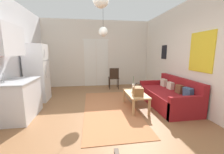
{
  "coord_description": "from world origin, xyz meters",
  "views": [
    {
      "loc": [
        -0.33,
        -3.04,
        1.51
      ],
      "look_at": [
        0.37,
        1.52,
        0.71
      ],
      "focal_mm": 22.89,
      "sensor_mm": 36.0,
      "label": 1
    }
  ],
  "objects_px": {
    "accent_chair": "(114,77)",
    "handbag": "(138,91)",
    "couch": "(169,96)",
    "pendant_lamp_near": "(101,0)",
    "coffee_table": "(135,95)",
    "refrigerator": "(37,73)",
    "pendant_lamp_far": "(103,32)",
    "bamboo_vase": "(133,87)"
  },
  "relations": [
    {
      "from": "couch",
      "to": "bamboo_vase",
      "type": "bearing_deg",
      "value": 174.42
    },
    {
      "from": "coffee_table",
      "to": "pendant_lamp_far",
      "type": "relative_size",
      "value": 1.15
    },
    {
      "from": "couch",
      "to": "handbag",
      "type": "xyz_separation_m",
      "value": [
        -1.04,
        -0.29,
        0.28
      ]
    },
    {
      "from": "bamboo_vase",
      "to": "pendant_lamp_near",
      "type": "relative_size",
      "value": 0.65
    },
    {
      "from": "refrigerator",
      "to": "accent_chair",
      "type": "distance_m",
      "value": 2.83
    },
    {
      "from": "bamboo_vase",
      "to": "pendant_lamp_near",
      "type": "xyz_separation_m",
      "value": [
        -0.97,
        -1.17,
        1.84
      ]
    },
    {
      "from": "coffee_table",
      "to": "couch",
      "type": "bearing_deg",
      "value": 3.7
    },
    {
      "from": "pendant_lamp_near",
      "to": "pendant_lamp_far",
      "type": "relative_size",
      "value": 0.73
    },
    {
      "from": "couch",
      "to": "handbag",
      "type": "height_order",
      "value": "couch"
    },
    {
      "from": "bamboo_vase",
      "to": "coffee_table",
      "type": "bearing_deg",
      "value": -85.38
    },
    {
      "from": "accent_chair",
      "to": "handbag",
      "type": "bearing_deg",
      "value": 97.47
    },
    {
      "from": "bamboo_vase",
      "to": "pendant_lamp_near",
      "type": "bearing_deg",
      "value": -129.61
    },
    {
      "from": "pendant_lamp_far",
      "to": "pendant_lamp_near",
      "type": "bearing_deg",
      "value": -96.36
    },
    {
      "from": "couch",
      "to": "pendant_lamp_far",
      "type": "bearing_deg",
      "value": 152.05
    },
    {
      "from": "handbag",
      "to": "accent_chair",
      "type": "xyz_separation_m",
      "value": [
        -0.22,
        2.4,
        -0.05
      ]
    },
    {
      "from": "coffee_table",
      "to": "bamboo_vase",
      "type": "distance_m",
      "value": 0.24
    },
    {
      "from": "couch",
      "to": "coffee_table",
      "type": "xyz_separation_m",
      "value": [
        -1.03,
        -0.07,
        0.12
      ]
    },
    {
      "from": "accent_chair",
      "to": "pendant_lamp_far",
      "type": "xyz_separation_m",
      "value": [
        -0.53,
        -1.17,
        1.64
      ]
    },
    {
      "from": "coffee_table",
      "to": "pendant_lamp_near",
      "type": "bearing_deg",
      "value": -134.44
    },
    {
      "from": "pendant_lamp_far",
      "to": "refrigerator",
      "type": "bearing_deg",
      "value": 177.84
    },
    {
      "from": "bamboo_vase",
      "to": "handbag",
      "type": "distance_m",
      "value": 0.39
    },
    {
      "from": "coffee_table",
      "to": "bamboo_vase",
      "type": "relative_size",
      "value": 2.45
    },
    {
      "from": "pendant_lamp_near",
      "to": "pendant_lamp_far",
      "type": "height_order",
      "value": "same"
    },
    {
      "from": "bamboo_vase",
      "to": "pendant_lamp_far",
      "type": "xyz_separation_m",
      "value": [
        -0.74,
        0.85,
        1.6
      ]
    },
    {
      "from": "bamboo_vase",
      "to": "accent_chair",
      "type": "relative_size",
      "value": 0.48
    },
    {
      "from": "bamboo_vase",
      "to": "refrigerator",
      "type": "bearing_deg",
      "value": 161.69
    },
    {
      "from": "coffee_table",
      "to": "handbag",
      "type": "distance_m",
      "value": 0.27
    },
    {
      "from": "refrigerator",
      "to": "pendant_lamp_far",
      "type": "relative_size",
      "value": 1.95
    },
    {
      "from": "accent_chair",
      "to": "refrigerator",
      "type": "bearing_deg",
      "value": 25.17
    },
    {
      "from": "bamboo_vase",
      "to": "refrigerator",
      "type": "relative_size",
      "value": 0.24
    },
    {
      "from": "handbag",
      "to": "pendant_lamp_far",
      "type": "bearing_deg",
      "value": 121.27
    },
    {
      "from": "couch",
      "to": "accent_chair",
      "type": "bearing_deg",
      "value": 120.71
    },
    {
      "from": "coffee_table",
      "to": "pendant_lamp_near",
      "type": "xyz_separation_m",
      "value": [
        -0.98,
        -1.0,
        2.0
      ]
    },
    {
      "from": "couch",
      "to": "pendant_lamp_near",
      "type": "xyz_separation_m",
      "value": [
        -2.01,
        -1.07,
        2.12
      ]
    },
    {
      "from": "handbag",
      "to": "refrigerator",
      "type": "height_order",
      "value": "refrigerator"
    },
    {
      "from": "couch",
      "to": "coffee_table",
      "type": "relative_size",
      "value": 1.85
    },
    {
      "from": "couch",
      "to": "accent_chair",
      "type": "xyz_separation_m",
      "value": [
        -1.26,
        2.12,
        0.24
      ]
    },
    {
      "from": "coffee_table",
      "to": "accent_chair",
      "type": "bearing_deg",
      "value": 95.92
    },
    {
      "from": "bamboo_vase",
      "to": "accent_chair",
      "type": "height_order",
      "value": "accent_chair"
    },
    {
      "from": "coffee_table",
      "to": "handbag",
      "type": "relative_size",
      "value": 3.17
    },
    {
      "from": "pendant_lamp_near",
      "to": "coffee_table",
      "type": "bearing_deg",
      "value": 45.56
    },
    {
      "from": "refrigerator",
      "to": "pendant_lamp_near",
      "type": "distance_m",
      "value": 3.16
    }
  ]
}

